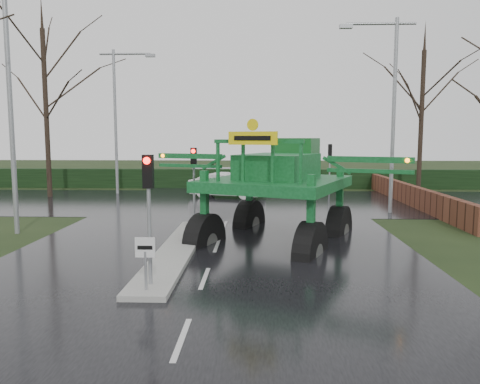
{
  "coord_description": "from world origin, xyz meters",
  "views": [
    {
      "loc": [
        1.48,
        -12.74,
        3.95
      ],
      "look_at": [
        0.84,
        4.06,
        2.0
      ],
      "focal_mm": 35.0,
      "sensor_mm": 36.0,
      "label": 1
    }
  ],
  "objects_px": {
    "traffic_signal_mid": "(194,169)",
    "street_light_left_near": "(17,87)",
    "traffic_signal_near": "(149,191)",
    "crop_sprayer": "(208,171)",
    "keep_left_sign": "(145,255)",
    "street_light_right": "(388,98)",
    "white_sedan": "(227,198)",
    "street_light_left_far": "(119,109)",
    "traffic_signal_far": "(330,158)"
  },
  "relations": [
    {
      "from": "street_light_right",
      "to": "traffic_signal_mid",
      "type": "bearing_deg",
      "value": -154.6
    },
    {
      "from": "keep_left_sign",
      "to": "traffic_signal_mid",
      "type": "height_order",
      "value": "traffic_signal_mid"
    },
    {
      "from": "traffic_signal_mid",
      "to": "traffic_signal_far",
      "type": "height_order",
      "value": "same"
    },
    {
      "from": "traffic_signal_mid",
      "to": "traffic_signal_far",
      "type": "distance_m",
      "value": 14.75
    },
    {
      "from": "crop_sprayer",
      "to": "white_sedan",
      "type": "height_order",
      "value": "crop_sprayer"
    },
    {
      "from": "white_sedan",
      "to": "keep_left_sign",
      "type": "bearing_deg",
      "value": -166.84
    },
    {
      "from": "street_light_right",
      "to": "keep_left_sign",
      "type": "bearing_deg",
      "value": -125.12
    },
    {
      "from": "traffic_signal_near",
      "to": "crop_sprayer",
      "type": "height_order",
      "value": "crop_sprayer"
    },
    {
      "from": "street_light_left_near",
      "to": "street_light_right",
      "type": "distance_m",
      "value": 17.45
    },
    {
      "from": "street_light_left_far",
      "to": "traffic_signal_mid",
      "type": "bearing_deg",
      "value": -61.14
    },
    {
      "from": "keep_left_sign",
      "to": "street_light_right",
      "type": "xyz_separation_m",
      "value": [
        9.49,
        13.5,
        4.93
      ]
    },
    {
      "from": "keep_left_sign",
      "to": "street_light_left_far",
      "type": "relative_size",
      "value": 0.14
    },
    {
      "from": "traffic_signal_far",
      "to": "white_sedan",
      "type": "relative_size",
      "value": 0.71
    },
    {
      "from": "street_light_left_far",
      "to": "street_light_left_near",
      "type": "bearing_deg",
      "value": -90.0
    },
    {
      "from": "street_light_left_far",
      "to": "crop_sprayer",
      "type": "bearing_deg",
      "value": -62.94
    },
    {
      "from": "traffic_signal_near",
      "to": "white_sedan",
      "type": "distance_m",
      "value": 19.17
    },
    {
      "from": "traffic_signal_near",
      "to": "traffic_signal_mid",
      "type": "height_order",
      "value": "same"
    },
    {
      "from": "street_light_left_near",
      "to": "white_sedan",
      "type": "xyz_separation_m",
      "value": [
        7.66,
        11.97,
        -5.99
      ]
    },
    {
      "from": "street_light_left_near",
      "to": "street_light_right",
      "type": "xyz_separation_m",
      "value": [
        16.39,
        6.0,
        0.0
      ]
    },
    {
      "from": "traffic_signal_near",
      "to": "traffic_signal_far",
      "type": "xyz_separation_m",
      "value": [
        7.8,
        21.02,
        0.0
      ]
    },
    {
      "from": "traffic_signal_mid",
      "to": "street_light_left_near",
      "type": "relative_size",
      "value": 0.35
    },
    {
      "from": "traffic_signal_far",
      "to": "street_light_left_far",
      "type": "distance_m",
      "value": 15.08
    },
    {
      "from": "traffic_signal_near",
      "to": "traffic_signal_far",
      "type": "height_order",
      "value": "same"
    },
    {
      "from": "traffic_signal_far",
      "to": "street_light_left_far",
      "type": "bearing_deg",
      "value": 0.03
    },
    {
      "from": "street_light_left_near",
      "to": "crop_sprayer",
      "type": "bearing_deg",
      "value": -9.26
    },
    {
      "from": "street_light_left_far",
      "to": "white_sedan",
      "type": "height_order",
      "value": "street_light_left_far"
    },
    {
      "from": "traffic_signal_near",
      "to": "street_light_right",
      "type": "bearing_deg",
      "value": 53.87
    },
    {
      "from": "street_light_right",
      "to": "traffic_signal_far",
      "type": "bearing_deg",
      "value": 101.95
    },
    {
      "from": "traffic_signal_near",
      "to": "traffic_signal_mid",
      "type": "bearing_deg",
      "value": 90.0
    },
    {
      "from": "crop_sprayer",
      "to": "keep_left_sign",
      "type": "bearing_deg",
      "value": -75.18
    },
    {
      "from": "street_light_left_far",
      "to": "traffic_signal_far",
      "type": "bearing_deg",
      "value": 0.03
    },
    {
      "from": "traffic_signal_mid",
      "to": "traffic_signal_far",
      "type": "xyz_separation_m",
      "value": [
        7.8,
        12.52,
        0.0
      ]
    },
    {
      "from": "keep_left_sign",
      "to": "white_sedan",
      "type": "xyz_separation_m",
      "value": [
        0.77,
        19.47,
        -1.06
      ]
    },
    {
      "from": "street_light_left_near",
      "to": "crop_sprayer",
      "type": "xyz_separation_m",
      "value": [
        7.8,
        -1.27,
        -3.27
      ]
    },
    {
      "from": "traffic_signal_mid",
      "to": "street_light_right",
      "type": "bearing_deg",
      "value": 25.4
    },
    {
      "from": "keep_left_sign",
      "to": "street_light_right",
      "type": "distance_m",
      "value": 17.23
    },
    {
      "from": "keep_left_sign",
      "to": "crop_sprayer",
      "type": "bearing_deg",
      "value": 81.73
    },
    {
      "from": "traffic_signal_near",
      "to": "crop_sprayer",
      "type": "xyz_separation_m",
      "value": [
        0.91,
        5.74,
        0.13
      ]
    },
    {
      "from": "traffic_signal_mid",
      "to": "crop_sprayer",
      "type": "xyz_separation_m",
      "value": [
        0.91,
        -2.76,
        0.13
      ]
    },
    {
      "from": "traffic_signal_far",
      "to": "street_light_right",
      "type": "distance_m",
      "value": 8.86
    },
    {
      "from": "traffic_signal_near",
      "to": "street_light_right",
      "type": "xyz_separation_m",
      "value": [
        9.49,
        13.01,
        3.4
      ]
    },
    {
      "from": "traffic_signal_mid",
      "to": "white_sedan",
      "type": "height_order",
      "value": "traffic_signal_mid"
    },
    {
      "from": "traffic_signal_near",
      "to": "street_light_right",
      "type": "height_order",
      "value": "street_light_right"
    },
    {
      "from": "traffic_signal_near",
      "to": "crop_sprayer",
      "type": "relative_size",
      "value": 0.37
    },
    {
      "from": "traffic_signal_near",
      "to": "traffic_signal_far",
      "type": "bearing_deg",
      "value": 69.64
    },
    {
      "from": "crop_sprayer",
      "to": "traffic_signal_far",
      "type": "bearing_deg",
      "value": 88.8
    },
    {
      "from": "white_sedan",
      "to": "street_light_left_far",
      "type": "bearing_deg",
      "value": 90.57
    },
    {
      "from": "traffic_signal_mid",
      "to": "white_sedan",
      "type": "bearing_deg",
      "value": 85.82
    },
    {
      "from": "street_light_left_near",
      "to": "street_light_right",
      "type": "height_order",
      "value": "same"
    },
    {
      "from": "traffic_signal_near",
      "to": "white_sedan",
      "type": "relative_size",
      "value": 0.71
    }
  ]
}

